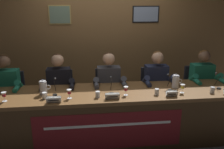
% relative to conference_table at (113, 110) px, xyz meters
% --- Properties ---
extents(ground_plane, '(12.00, 12.00, 0.00)m').
position_rel_conference_table_xyz_m(ground_plane, '(0.00, 0.12, -0.53)').
color(ground_plane, '#4C4742').
extents(wall_back_panelled, '(5.42, 0.14, 2.60)m').
position_rel_conference_table_xyz_m(wall_back_panelled, '(0.00, 1.53, 0.77)').
color(wall_back_panelled, brown).
rests_on(wall_back_panelled, ground_plane).
extents(conference_table, '(4.22, 0.81, 0.76)m').
position_rel_conference_table_xyz_m(conference_table, '(0.00, 0.00, 0.00)').
color(conference_table, brown).
rests_on(conference_table, ground_plane).
extents(chair_far_left, '(0.44, 0.44, 0.90)m').
position_rel_conference_table_xyz_m(chair_far_left, '(-1.57, 0.71, -0.09)').
color(chair_far_left, black).
rests_on(chair_far_left, ground_plane).
extents(panelist_far_left, '(0.51, 0.48, 1.23)m').
position_rel_conference_table_xyz_m(panelist_far_left, '(-1.57, 0.51, 0.19)').
color(panelist_far_left, black).
rests_on(panelist_far_left, ground_plane).
extents(juice_glass_far_left, '(0.06, 0.06, 0.12)m').
position_rel_conference_table_xyz_m(juice_glass_far_left, '(-1.40, -0.08, 0.31)').
color(juice_glass_far_left, white).
rests_on(juice_glass_far_left, conference_table).
extents(chair_left, '(0.44, 0.44, 0.90)m').
position_rel_conference_table_xyz_m(chair_left, '(-0.78, 0.71, -0.09)').
color(chair_left, black).
rests_on(chair_left, ground_plane).
extents(panelist_left, '(0.51, 0.48, 1.23)m').
position_rel_conference_table_xyz_m(panelist_left, '(-0.78, 0.51, 0.19)').
color(panelist_left, black).
rests_on(panelist_left, ground_plane).
extents(nameplate_left, '(0.19, 0.06, 0.08)m').
position_rel_conference_table_xyz_m(nameplate_left, '(-0.77, -0.20, 0.27)').
color(nameplate_left, white).
rests_on(nameplate_left, conference_table).
extents(juice_glass_left, '(0.06, 0.06, 0.12)m').
position_rel_conference_table_xyz_m(juice_glass_left, '(-0.58, -0.08, 0.31)').
color(juice_glass_left, white).
rests_on(juice_glass_left, conference_table).
extents(water_cup_left, '(0.06, 0.06, 0.08)m').
position_rel_conference_table_xyz_m(water_cup_left, '(-0.91, -0.04, 0.27)').
color(water_cup_left, silver).
rests_on(water_cup_left, conference_table).
extents(microphone_left, '(0.06, 0.17, 0.22)m').
position_rel_conference_table_xyz_m(microphone_left, '(-0.79, 0.09, 0.30)').
color(microphone_left, black).
rests_on(microphone_left, conference_table).
extents(chair_center, '(0.44, 0.44, 0.90)m').
position_rel_conference_table_xyz_m(chair_center, '(0.00, 0.71, -0.09)').
color(chair_center, black).
rests_on(chair_center, ground_plane).
extents(panelist_center, '(0.51, 0.48, 1.23)m').
position_rel_conference_table_xyz_m(panelist_center, '(0.00, 0.51, 0.19)').
color(panelist_center, black).
rests_on(panelist_center, ground_plane).
extents(nameplate_center, '(0.19, 0.06, 0.08)m').
position_rel_conference_table_xyz_m(nameplate_center, '(-0.03, -0.16, 0.27)').
color(nameplate_center, white).
rests_on(nameplate_center, conference_table).
extents(juice_glass_center, '(0.06, 0.06, 0.12)m').
position_rel_conference_table_xyz_m(juice_glass_center, '(0.17, -0.05, 0.31)').
color(juice_glass_center, white).
rests_on(juice_glass_center, conference_table).
extents(water_cup_center, '(0.06, 0.06, 0.08)m').
position_rel_conference_table_xyz_m(water_cup_center, '(-0.21, -0.09, 0.27)').
color(water_cup_center, silver).
rests_on(water_cup_center, conference_table).
extents(microphone_center, '(0.06, 0.17, 0.22)m').
position_rel_conference_table_xyz_m(microphone_center, '(-0.01, 0.05, 0.30)').
color(microphone_center, black).
rests_on(microphone_center, conference_table).
extents(chair_right, '(0.44, 0.44, 0.90)m').
position_rel_conference_table_xyz_m(chair_right, '(0.79, 0.71, -0.09)').
color(chair_right, black).
rests_on(chair_right, ground_plane).
extents(panelist_right, '(0.51, 0.48, 1.23)m').
position_rel_conference_table_xyz_m(panelist_right, '(0.79, 0.51, 0.19)').
color(panelist_right, black).
rests_on(panelist_right, ground_plane).
extents(nameplate_right, '(0.16, 0.06, 0.08)m').
position_rel_conference_table_xyz_m(nameplate_right, '(0.78, -0.17, 0.27)').
color(nameplate_right, white).
rests_on(nameplate_right, conference_table).
extents(juice_glass_right, '(0.06, 0.06, 0.12)m').
position_rel_conference_table_xyz_m(juice_glass_right, '(0.97, -0.05, 0.31)').
color(juice_glass_right, white).
rests_on(juice_glass_right, conference_table).
extents(water_cup_right, '(0.06, 0.06, 0.08)m').
position_rel_conference_table_xyz_m(water_cup_right, '(0.60, -0.08, 0.27)').
color(water_cup_right, silver).
rests_on(water_cup_right, conference_table).
extents(microphone_right, '(0.06, 0.17, 0.22)m').
position_rel_conference_table_xyz_m(microphone_right, '(0.83, 0.09, 0.30)').
color(microphone_right, black).
rests_on(microphone_right, conference_table).
extents(chair_far_right, '(0.44, 0.44, 0.90)m').
position_rel_conference_table_xyz_m(chair_far_right, '(1.57, 0.71, -0.09)').
color(chair_far_right, black).
rests_on(chair_far_right, ground_plane).
extents(panelist_far_right, '(0.51, 0.48, 1.23)m').
position_rel_conference_table_xyz_m(panelist_far_right, '(1.57, 0.51, 0.19)').
color(panelist_far_right, black).
rests_on(panelist_far_right, ground_plane).
extents(water_cup_far_right, '(0.06, 0.06, 0.08)m').
position_rel_conference_table_xyz_m(water_cup_far_right, '(1.39, -0.10, 0.27)').
color(water_cup_far_right, silver).
rests_on(water_cup_far_right, conference_table).
extents(microphone_far_right, '(0.06, 0.17, 0.22)m').
position_rel_conference_table_xyz_m(microphone_far_right, '(1.57, 0.08, 0.30)').
color(microphone_far_right, black).
rests_on(microphone_far_right, conference_table).
extents(water_pitcher_left_side, '(0.15, 0.10, 0.21)m').
position_rel_conference_table_xyz_m(water_pitcher_left_side, '(-0.95, 0.12, 0.32)').
color(water_pitcher_left_side, silver).
rests_on(water_pitcher_left_side, conference_table).
extents(water_pitcher_right_side, '(0.15, 0.10, 0.21)m').
position_rel_conference_table_xyz_m(water_pitcher_right_side, '(0.95, 0.17, 0.32)').
color(water_pitcher_right_side, silver).
rests_on(water_pitcher_right_side, conference_table).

